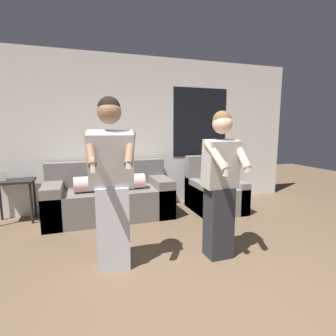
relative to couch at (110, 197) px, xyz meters
The scene contains 7 objects.
ground_plane 2.90m from the couch, 76.40° to the right, with size 14.00×14.00×0.00m, color brown.
wall_back 1.33m from the couch, 34.52° to the left, with size 6.01×0.07×2.70m.
couch is the anchor object (origin of this frame).
armchair 1.82m from the couch, ahead, with size 0.81×0.92×0.94m.
side_table 1.45m from the couch, behind, with size 0.57×0.40×0.81m.
person_left 1.73m from the couch, 94.50° to the right, with size 0.50×0.54×1.75m.
person_right 2.10m from the couch, 59.63° to the right, with size 0.43×0.47×1.63m.
Camera 1 is at (-1.07, -1.44, 1.46)m, focal length 28.00 mm.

